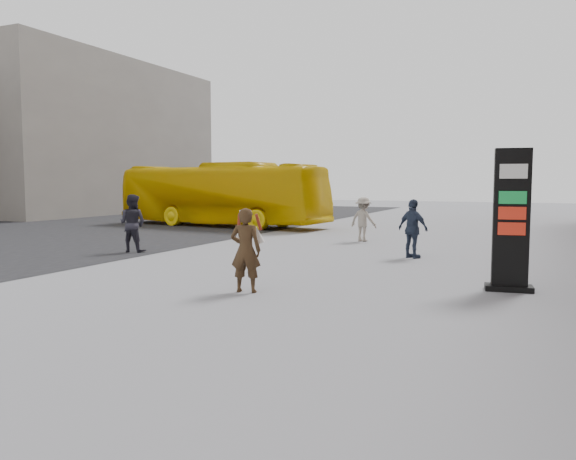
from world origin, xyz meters
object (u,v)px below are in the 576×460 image
at_px(pedestrian_b, 363,219).
at_px(pedestrian_c, 413,229).
at_px(woman, 246,249).
at_px(pedestrian_a, 132,223).
at_px(bus, 221,195).
at_px(info_pylon, 511,220).

bearing_deg(pedestrian_b, pedestrian_c, 140.90).
height_order(woman, pedestrian_b, woman).
bearing_deg(pedestrian_a, bus, -82.09).
xyz_separation_m(woman, pedestrian_b, (-0.57, 9.65, -0.05)).
distance_m(bus, pedestrian_a, 9.92).
bearing_deg(pedestrian_b, bus, -9.15).
xyz_separation_m(info_pylon, woman, (-4.57, -2.21, -0.54)).
distance_m(info_pylon, pedestrian_b, 9.07).
xyz_separation_m(bus, pedestrian_c, (10.58, -7.45, -0.67)).
bearing_deg(bus, woman, -140.85).
bearing_deg(info_pylon, bus, 131.68).
height_order(pedestrian_a, pedestrian_b, pedestrian_a).
bearing_deg(pedestrian_c, info_pylon, 151.63).
distance_m(pedestrian_b, pedestrian_c, 4.38).
bearing_deg(pedestrian_a, woman, 138.79).
distance_m(woman, pedestrian_c, 6.34).
relative_size(info_pylon, bus, 0.26).
bearing_deg(bus, pedestrian_b, -109.00).
height_order(bus, pedestrian_c, bus).
height_order(info_pylon, pedestrian_c, info_pylon).
bearing_deg(info_pylon, pedestrian_a, 162.71).
bearing_deg(pedestrian_c, pedestrian_a, 41.61).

